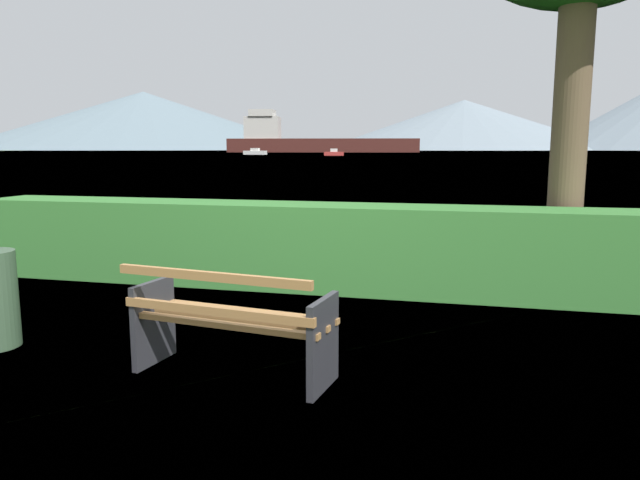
{
  "coord_description": "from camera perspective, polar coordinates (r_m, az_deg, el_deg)",
  "views": [
    {
      "loc": [
        1.66,
        -4.06,
        1.73
      ],
      "look_at": [
        0.0,
        2.77,
        0.63
      ],
      "focal_mm": 33.1,
      "sensor_mm": 36.0,
      "label": 1
    }
  ],
  "objects": [
    {
      "name": "hedge_row",
      "position": [
        7.3,
        0.32,
        -0.63
      ],
      "size": [
        9.23,
        0.82,
        1.04
      ],
      "primitive_type": "cube",
      "color": "#387A33",
      "rests_on": "ground_plane"
    },
    {
      "name": "cargo_ship_large",
      "position": [
        247.49,
        -1.14,
        9.59
      ],
      "size": [
        79.19,
        25.68,
        17.32
      ],
      "color": "#471E19",
      "rests_on": "water_surface"
    },
    {
      "name": "distant_hills",
      "position": [
        564.72,
        4.75,
        11.77
      ],
      "size": [
        816.08,
        354.09,
        75.2
      ],
      "color": "slate",
      "rests_on": "ground_plane"
    },
    {
      "name": "park_bench",
      "position": [
        4.53,
        -8.65,
        -7.97
      ],
      "size": [
        1.61,
        0.78,
        0.87
      ],
      "color": "#A0703F",
      "rests_on": "ground_plane"
    },
    {
      "name": "tender_far",
      "position": [
        144.04,
        22.8,
        7.71
      ],
      "size": [
        3.72,
        6.68,
        1.47
      ],
      "color": "#335693",
      "rests_on": "water_surface"
    },
    {
      "name": "fishing_boat_near",
      "position": [
        137.85,
        1.36,
        8.4
      ],
      "size": [
        4.77,
        2.45,
        1.64
      ],
      "color": "#B2332D",
      "rests_on": "water_surface"
    },
    {
      "name": "water_surface",
      "position": [
        311.59,
        13.49,
        8.31
      ],
      "size": [
        620.0,
        620.0,
        0.0
      ],
      "primitive_type": "plane",
      "color": "#7A99A8",
      "rests_on": "ground_plane"
    },
    {
      "name": "sailboat_mid",
      "position": [
        159.13,
        -6.29,
        8.43
      ],
      "size": [
        6.18,
        2.18,
        1.73
      ],
      "color": "silver",
      "rests_on": "water_surface"
    },
    {
      "name": "ground_plane",
      "position": [
        4.72,
        -8.17,
        -12.7
      ],
      "size": [
        1400.0,
        1400.0,
        0.0
      ],
      "primitive_type": "plane",
      "color": "#567A38"
    }
  ]
}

